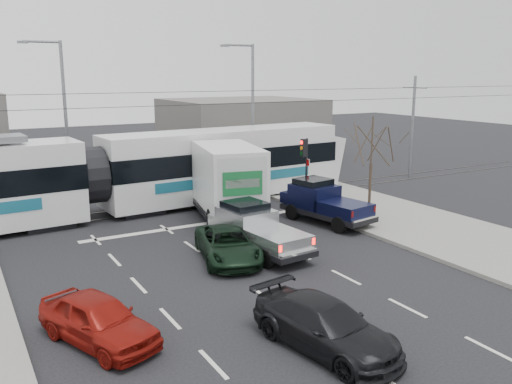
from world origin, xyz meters
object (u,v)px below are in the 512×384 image
box_truck (225,182)px  tram (90,177)px  green_car (228,245)px  red_car (98,320)px  traffic_signal (305,157)px  bare_tree (372,145)px  silver_pickup (254,228)px  street_lamp_far (62,109)px  navy_pickup (322,202)px  dark_car (325,326)px  street_lamp_near (250,105)px

box_truck → tram: bearing=162.8°
green_car → red_car: bearing=-130.2°
traffic_signal → green_car: (-7.59, -5.69, -2.12)m
bare_tree → red_car: bearing=-158.2°
silver_pickup → green_car: bearing=-166.2°
bare_tree → box_truck: (-6.02, 3.86, -1.93)m
street_lamp_far → traffic_signal: bearing=-41.7°
bare_tree → street_lamp_far: bearing=131.1°
street_lamp_far → navy_pickup: bearing=-52.4°
traffic_signal → red_car: bearing=-144.0°
bare_tree → navy_pickup: 3.64m
dark_car → red_car: bearing=137.3°
silver_pickup → traffic_signal: bearing=35.1°
tram → dark_car: tram is taller
silver_pickup → red_car: size_ratio=1.37×
street_lamp_far → navy_pickup: size_ratio=1.75×
box_truck → navy_pickup: 4.89m
street_lamp_far → navy_pickup: street_lamp_far is taller
bare_tree → silver_pickup: size_ratio=0.92×
tram → silver_pickup: bearing=-64.8°
bare_tree → dark_car: bearing=-136.3°
bare_tree → dark_car: (-9.68, -9.26, -3.14)m
street_lamp_far → box_truck: street_lamp_far is taller
street_lamp_near → green_car: size_ratio=2.02×
red_car → dark_car: red_car is taller
red_car → traffic_signal: bearing=14.8°
street_lamp_far → box_truck: size_ratio=1.14×
street_lamp_far → navy_pickup: (9.63, -12.53, -4.09)m
traffic_signal → street_lamp_near: bearing=83.6°
navy_pickup → tram: bearing=137.4°
traffic_signal → street_lamp_far: 14.47m
bare_tree → dark_car: 13.75m
street_lamp_near → box_truck: bearing=-126.9°
box_truck → dark_car: size_ratio=1.75×
bare_tree → dark_car: size_ratio=1.11×
silver_pickup → dark_car: silver_pickup is taller
street_lamp_far → green_car: bearing=-78.6°
street_lamp_near → tram: bearing=-159.6°
box_truck → navy_pickup: size_ratio=1.54×
street_lamp_near → red_car: (-14.51, -17.43, -4.44)m
bare_tree → street_lamp_near: bearing=91.4°
traffic_signal → silver_pickup: 8.19m
tram → dark_car: 16.67m
street_lamp_near → navy_pickup: size_ratio=1.75×
red_car → green_car: bearing=13.7°
bare_tree → silver_pickup: bearing=-170.7°
bare_tree → tram: (-11.83, 7.21, -1.65)m
dark_car → tram: bearing=87.8°
red_car → silver_pickup: bearing=11.0°
green_car → street_lamp_far: bearing=116.4°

